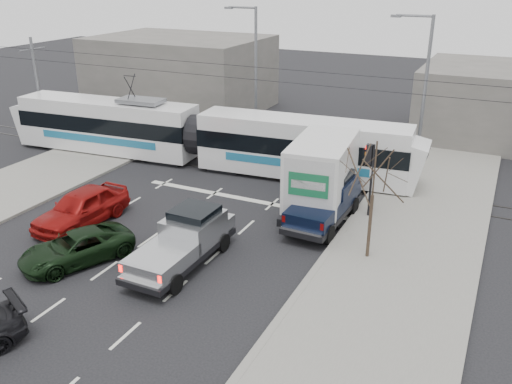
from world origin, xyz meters
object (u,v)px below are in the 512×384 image
at_px(street_lamp_near, 422,87).
at_px(traffic_signal, 370,165).
at_px(bare_tree, 374,174).
at_px(street_lamp_far, 253,67).
at_px(box_truck, 325,173).
at_px(navy_pickup, 326,199).
at_px(green_car, 77,248).
at_px(red_car, 81,207).
at_px(tram, 198,136).
at_px(silver_pickup, 186,239).

bearing_deg(street_lamp_near, traffic_signal, -96.41).
bearing_deg(street_lamp_near, bare_tree, -88.58).
xyz_separation_m(street_lamp_far, box_truck, (8.40, -9.28, -3.25)).
relative_size(navy_pickup, green_car, 1.21).
distance_m(green_car, red_car, 3.67).
height_order(tram, box_truck, tram).
height_order(street_lamp_near, box_truck, street_lamp_near).
relative_size(street_lamp_near, silver_pickup, 1.55).
bearing_deg(box_truck, navy_pickup, -72.74).
distance_m(street_lamp_far, box_truck, 12.93).
bearing_deg(green_car, street_lamp_far, 117.56).
relative_size(traffic_signal, navy_pickup, 0.64).
bearing_deg(green_car, street_lamp_near, 82.61).
height_order(box_truck, navy_pickup, box_truck).
bearing_deg(navy_pickup, street_lamp_near, 76.09).
height_order(street_lamp_near, street_lamp_far, same).
distance_m(street_lamp_near, green_car, 20.36).
relative_size(tram, silver_pickup, 4.37).
relative_size(bare_tree, tram, 0.20).
height_order(street_lamp_far, box_truck, street_lamp_far).
distance_m(street_lamp_far, navy_pickup, 14.59).
bearing_deg(tram, navy_pickup, -29.42).
relative_size(bare_tree, traffic_signal, 1.39).
height_order(silver_pickup, red_car, silver_pickup).
bearing_deg(green_car, tram, 122.36).
height_order(bare_tree, box_truck, bare_tree).
xyz_separation_m(traffic_signal, street_lamp_far, (-10.66, 9.50, 2.37)).
relative_size(bare_tree, box_truck, 0.64).
relative_size(street_lamp_near, street_lamp_far, 1.00).
xyz_separation_m(street_lamp_far, silver_pickup, (5.07, -16.92, -4.07)).
distance_m(silver_pickup, navy_pickup, 7.31).
xyz_separation_m(silver_pickup, red_car, (-6.36, 0.91, -0.19)).
bearing_deg(box_truck, tram, 156.21).
xyz_separation_m(box_truck, green_car, (-7.39, -9.58, -1.23)).
distance_m(tram, green_car, 12.79).
xyz_separation_m(traffic_signal, street_lamp_near, (0.84, 7.50, 2.37)).
bearing_deg(green_car, navy_pickup, 69.81).
bearing_deg(traffic_signal, box_truck, 174.31).
bearing_deg(street_lamp_near, navy_pickup, -105.80).
height_order(street_lamp_near, tram, street_lamp_near).
bearing_deg(navy_pickup, silver_pickup, -120.75).
distance_m(traffic_signal, street_lamp_far, 14.47).
distance_m(bare_tree, silver_pickup, 8.02).
bearing_deg(tram, red_car, -97.84).
xyz_separation_m(bare_tree, street_lamp_far, (-11.79, 13.50, 1.32)).
xyz_separation_m(navy_pickup, green_car, (-8.01, -8.10, -0.51)).
bearing_deg(street_lamp_far, green_car, -86.94).
distance_m(street_lamp_near, street_lamp_far, 11.67).
relative_size(tram, navy_pickup, 4.54).
bearing_deg(red_car, street_lamp_near, 50.49).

